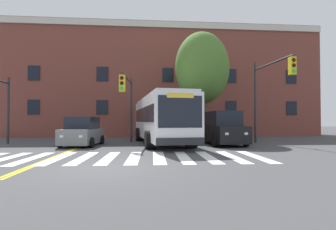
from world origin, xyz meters
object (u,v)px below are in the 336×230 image
(city_bus, at_px, (160,118))
(traffic_light_near_corner, at_px, (269,85))
(car_black_far_lane, at_px, (222,129))
(street_tree_curbside_large, at_px, (202,69))
(traffic_light_overhead, at_px, (128,96))
(car_grey_near_lane, at_px, (83,132))

(city_bus, distance_m, traffic_light_near_corner, 7.50)
(car_black_far_lane, distance_m, street_tree_curbside_large, 5.88)
(car_black_far_lane, relative_size, traffic_light_near_corner, 0.89)
(city_bus, bearing_deg, traffic_light_overhead, -172.69)
(car_grey_near_lane, xyz_separation_m, traffic_light_overhead, (2.74, 0.89, 2.44))
(traffic_light_overhead, bearing_deg, car_grey_near_lane, -162.06)
(traffic_light_overhead, bearing_deg, city_bus, 7.31)
(car_black_far_lane, bearing_deg, traffic_light_near_corner, -13.91)
(city_bus, xyz_separation_m, car_black_far_lane, (4.06, -0.91, -0.70))
(car_black_far_lane, bearing_deg, street_tree_curbside_large, 98.90)
(car_grey_near_lane, bearing_deg, traffic_light_near_corner, -2.23)
(city_bus, relative_size, traffic_light_overhead, 2.38)
(car_grey_near_lane, xyz_separation_m, traffic_light_near_corner, (11.97, -0.47, 3.06))
(car_grey_near_lane, height_order, street_tree_curbside_large, street_tree_curbside_large)
(car_black_far_lane, bearing_deg, city_bus, 167.33)
(city_bus, bearing_deg, street_tree_curbside_large, 35.85)
(city_bus, height_order, car_grey_near_lane, city_bus)
(traffic_light_near_corner, bearing_deg, car_black_far_lane, 166.09)
(car_black_far_lane, bearing_deg, car_grey_near_lane, -178.35)
(city_bus, height_order, car_black_far_lane, city_bus)
(car_grey_near_lane, relative_size, car_black_far_lane, 0.76)
(traffic_light_near_corner, distance_m, street_tree_curbside_large, 5.75)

